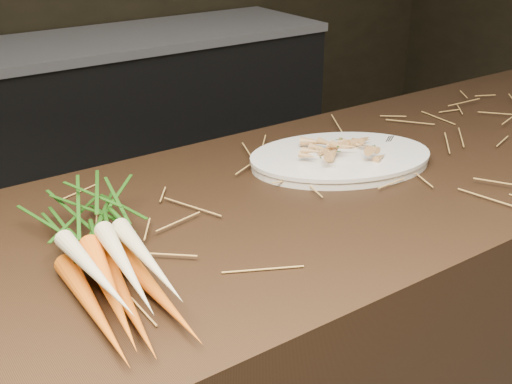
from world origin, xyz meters
The scene contains 7 objects.
main_counter centered at (0.00, 0.30, 0.45)m, with size 2.40×0.70×0.90m, color black.
back_counter centered at (0.30, 2.18, 0.42)m, with size 1.82×0.62×0.84m.
straw_bedding centered at (0.00, 0.30, 0.91)m, with size 1.40×0.60×0.02m, color #AD7E3A, non-canonical shape.
root_veg_bunch centered at (-0.63, 0.28, 0.95)m, with size 0.20×0.51×0.09m.
serving_platter centered at (-0.05, 0.36, 0.91)m, with size 0.39×0.26×0.02m, color white, non-canonical shape.
roasted_veg_heap centered at (-0.05, 0.36, 0.94)m, with size 0.19×0.14×0.04m, color #BA8445, non-canonical shape.
serving_fork centered at (0.07, 0.30, 0.92)m, with size 0.01×0.15×0.00m, color silver.
Camera 1 is at (-0.92, -0.58, 1.43)m, focal length 45.00 mm.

